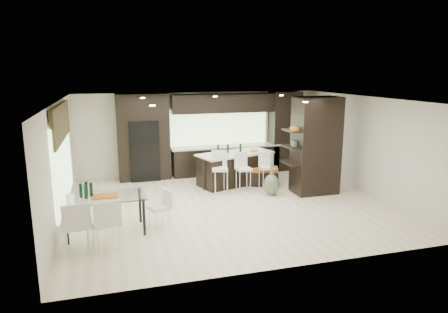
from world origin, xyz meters
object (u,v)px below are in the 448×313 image
object	(u,v)px
kitchen_island	(235,168)
stool_mid	(243,176)
chair_far	(77,228)
floor_vase	(272,174)
dining_table	(106,215)
stool_left	(220,176)
chair_end	(159,210)
stool_right	(266,174)
bench	(255,176)
chair_near	(105,225)

from	to	relation	value
kitchen_island	stool_mid	xyz separation A→B (m)	(0.00, -0.79, -0.03)
kitchen_island	chair_far	world-z (taller)	kitchen_island
floor_vase	dining_table	size ratio (longest dim) A/B	0.71
kitchen_island	dining_table	distance (m)	4.74
floor_vase	stool_mid	bearing A→B (deg)	136.32
stool_left	chair_far	world-z (taller)	stool_left
chair_far	stool_left	bearing A→B (deg)	30.23
chair_end	stool_left	bearing A→B (deg)	-63.62
stool_right	chair_far	bearing A→B (deg)	-145.04
stool_left	stool_right	bearing A→B (deg)	12.57
stool_left	stool_mid	world-z (taller)	stool_left
stool_right	dining_table	size ratio (longest dim) A/B	0.52
floor_vase	bench	bearing A→B (deg)	94.11
kitchen_island	chair_near	size ratio (longest dim) A/B	2.45
floor_vase	chair_end	world-z (taller)	floor_vase
chair_end	chair_near	bearing A→B (deg)	105.17
kitchen_island	stool_right	bearing A→B (deg)	-65.78
floor_vase	chair_far	size ratio (longest dim) A/B	1.27
stool_mid	chair_far	size ratio (longest dim) A/B	0.96
chair_near	chair_end	size ratio (longest dim) A/B	1.20
dining_table	chair_end	bearing A→B (deg)	-1.94
stool_left	chair_far	bearing A→B (deg)	-129.70
bench	chair_end	bearing A→B (deg)	-120.38
stool_left	kitchen_island	bearing A→B (deg)	60.59
dining_table	chair_far	bearing A→B (deg)	-124.98
kitchen_island	stool_left	distance (m)	1.07
bench	chair_end	xyz separation A→B (m)	(-3.18, -2.60, 0.12)
stool_left	floor_vase	world-z (taller)	floor_vase
dining_table	kitchen_island	bearing A→B (deg)	35.28
stool_right	chair_end	world-z (taller)	stool_right
chair_far	chair_end	distance (m)	1.84
bench	dining_table	world-z (taller)	dining_table
stool_right	dining_table	xyz separation A→B (m)	(-4.48, -2.08, -0.04)
stool_left	floor_vase	bearing A→B (deg)	-11.73
stool_left	bench	distance (m)	1.38
stool_mid	chair_far	xyz separation A→B (m)	(-4.30, -2.88, 0.02)
bench	floor_vase	size ratio (longest dim) A/B	1.18
stool_mid	stool_right	xyz separation A→B (m)	(0.71, 0.00, -0.01)
stool_left	chair_end	distance (m)	2.83
kitchen_island	stool_mid	size ratio (longest dim) A/B	2.58
bench	floor_vase	world-z (taller)	floor_vase
chair_far	chair_end	world-z (taller)	chair_far
stool_mid	chair_far	world-z (taller)	chair_far
kitchen_island	bench	xyz separation A→B (m)	(0.54, -0.26, -0.21)
floor_vase	chair_near	bearing A→B (deg)	-152.54
bench	floor_vase	distance (m)	1.17
stool_mid	dining_table	size ratio (longest dim) A/B	0.53
floor_vase	stool_right	bearing A→B (deg)	81.81
stool_right	bench	distance (m)	0.58
kitchen_island	chair_near	bearing A→B (deg)	-153.46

